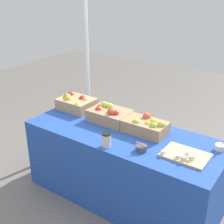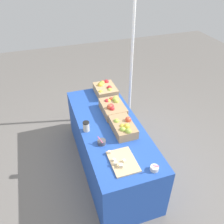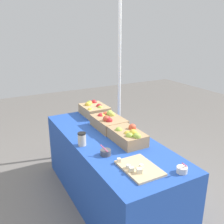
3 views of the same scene
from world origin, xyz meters
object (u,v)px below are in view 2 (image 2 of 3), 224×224
Objects in this scene: sample_bowl_near at (102,142)px; apple_crate_left at (105,89)px; coffee_cup at (86,126)px; tent_pole at (132,60)px; apple_crate_middle at (113,107)px; sample_bowl_mid at (154,168)px; apple_crate_right at (123,127)px; cutting_board_front at (122,161)px.

apple_crate_left is at bearing 160.74° from sample_bowl_near.
coffee_cup is at bearing -158.76° from sample_bowl_near.
sample_bowl_near is 0.04× the size of tent_pole.
apple_crate_middle is 3.64× the size of sample_bowl_mid.
coffee_cup is (-0.28, -0.11, 0.04)m from sample_bowl_near.
apple_crate_right reaches higher than coffee_cup.
sample_bowl_mid is (0.54, 0.39, -0.00)m from sample_bowl_near.
apple_crate_middle is at bearing 167.59° from cutting_board_front.
apple_crate_right is 0.19× the size of tent_pole.
sample_bowl_near is at bearing -143.72° from sample_bowl_mid.
sample_bowl_near is at bearing -34.46° from tent_pole.
apple_crate_left is 0.92× the size of apple_crate_right.
apple_crate_left is 1.10m from sample_bowl_near.
apple_crate_middle is 4.16× the size of sample_bowl_near.
coffee_cup reaches higher than sample_bowl_mid.
apple_crate_right is at bearing -172.74° from sample_bowl_mid.
apple_crate_middle is 0.52m from coffee_cup.
apple_crate_middle is 0.96m from tent_pole.
tent_pole is at bearing 165.04° from sample_bowl_mid.
apple_crate_left reaches higher than sample_bowl_mid.
apple_crate_middle reaches higher than sample_bowl_near.
apple_crate_left is 3.83× the size of sample_bowl_near.
coffee_cup is (0.76, -0.47, -0.01)m from apple_crate_left.
sample_bowl_mid is at bearing 3.65° from apple_crate_middle.
apple_crate_middle is 0.65m from sample_bowl_near.
apple_crate_right is 0.44m from coffee_cup.
coffee_cup is at bearing -148.39° from sample_bowl_mid.
apple_crate_middle is 0.19× the size of tent_pole.
coffee_cup is at bearing -31.92° from apple_crate_left.
apple_crate_right is at bearing 70.24° from coffee_cup.
coffee_cup reaches higher than sample_bowl_near.
apple_crate_middle is 3.18× the size of coffee_cup.
sample_bowl_mid is (0.20, 0.27, 0.01)m from cutting_board_front.
cutting_board_front is at bearing -21.31° from apple_crate_right.
apple_crate_right is 0.68m from sample_bowl_mid.
sample_bowl_mid is 0.96m from coffee_cup.
sample_bowl_near is (0.56, -0.32, -0.05)m from apple_crate_middle.
apple_crate_right is 1.11× the size of cutting_board_front.
cutting_board_front is 0.33m from sample_bowl_mid.
apple_crate_left is 0.17× the size of tent_pole.
sample_bowl_mid reaches higher than cutting_board_front.
cutting_board_front is at bearing -12.41° from apple_crate_middle.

